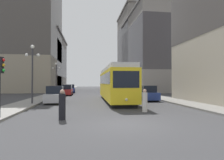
{
  "coord_description": "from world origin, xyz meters",
  "views": [
    {
      "loc": [
        -2.09,
        -9.77,
        2.17
      ],
      "look_at": [
        0.38,
        8.3,
        2.43
      ],
      "focal_mm": 30.4,
      "sensor_mm": 36.0,
      "label": 1
    }
  ],
  "objects_px": {
    "streetcar": "(115,83)",
    "traffic_light_near_left": "(0,71)",
    "parked_car_left_near": "(55,95)",
    "lamp_post_left_near": "(32,65)",
    "parked_car_left_mid": "(71,89)",
    "lamp_post_left_far": "(56,74)",
    "parked_car_right_far": "(147,93)",
    "parked_car_left_far": "(67,90)",
    "transit_bus": "(117,84)",
    "pedestrian_crossing_far": "(62,106)",
    "pedestrian_crossing_near": "(145,101)"
  },
  "relations": [
    {
      "from": "streetcar",
      "to": "traffic_light_near_left",
      "type": "height_order",
      "value": "streetcar"
    },
    {
      "from": "parked_car_left_near",
      "to": "lamp_post_left_near",
      "type": "xyz_separation_m",
      "value": [
        -1.9,
        -1.72,
        3.05
      ]
    },
    {
      "from": "parked_car_left_mid",
      "to": "lamp_post_left_far",
      "type": "relative_size",
      "value": 0.77
    },
    {
      "from": "parked_car_right_far",
      "to": "traffic_light_near_left",
      "type": "relative_size",
      "value": 1.37
    },
    {
      "from": "parked_car_right_far",
      "to": "lamp_post_left_near",
      "type": "distance_m",
      "value": 13.49
    },
    {
      "from": "parked_car_left_near",
      "to": "parked_car_left_mid",
      "type": "distance_m",
      "value": 20.52
    },
    {
      "from": "parked_car_left_near",
      "to": "parked_car_left_far",
      "type": "relative_size",
      "value": 0.94
    },
    {
      "from": "transit_bus",
      "to": "lamp_post_left_far",
      "type": "distance_m",
      "value": 13.91
    },
    {
      "from": "transit_bus",
      "to": "parked_car_left_near",
      "type": "bearing_deg",
      "value": -115.41
    },
    {
      "from": "pedestrian_crossing_far",
      "to": "traffic_light_near_left",
      "type": "distance_m",
      "value": 4.17
    },
    {
      "from": "pedestrian_crossing_far",
      "to": "transit_bus",
      "type": "bearing_deg",
      "value": -92.96
    },
    {
      "from": "parked_car_right_far",
      "to": "pedestrian_crossing_near",
      "type": "height_order",
      "value": "parked_car_right_far"
    },
    {
      "from": "lamp_post_left_near",
      "to": "parked_car_left_near",
      "type": "bearing_deg",
      "value": 42.16
    },
    {
      "from": "transit_bus",
      "to": "pedestrian_crossing_far",
      "type": "xyz_separation_m",
      "value": [
        -8.14,
        -29.74,
        -1.12
      ]
    },
    {
      "from": "transit_bus",
      "to": "parked_car_left_near",
      "type": "relative_size",
      "value": 2.86
    },
    {
      "from": "lamp_post_left_far",
      "to": "parked_car_left_mid",
      "type": "bearing_deg",
      "value": 75.48
    },
    {
      "from": "streetcar",
      "to": "lamp_post_left_far",
      "type": "distance_m",
      "value": 14.93
    },
    {
      "from": "streetcar",
      "to": "pedestrian_crossing_near",
      "type": "relative_size",
      "value": 8.38
    },
    {
      "from": "streetcar",
      "to": "lamp_post_left_far",
      "type": "height_order",
      "value": "lamp_post_left_far"
    },
    {
      "from": "parked_car_left_mid",
      "to": "pedestrian_crossing_far",
      "type": "xyz_separation_m",
      "value": [
        1.94,
        -30.23,
        -0.02
      ]
    },
    {
      "from": "pedestrian_crossing_far",
      "to": "lamp_post_left_near",
      "type": "distance_m",
      "value": 9.38
    },
    {
      "from": "pedestrian_crossing_near",
      "to": "pedestrian_crossing_far",
      "type": "relative_size",
      "value": 0.95
    },
    {
      "from": "traffic_light_near_left",
      "to": "lamp_post_left_far",
      "type": "height_order",
      "value": "lamp_post_left_far"
    },
    {
      "from": "parked_car_left_near",
      "to": "traffic_light_near_left",
      "type": "bearing_deg",
      "value": -103.07
    },
    {
      "from": "parked_car_left_near",
      "to": "traffic_light_near_left",
      "type": "height_order",
      "value": "traffic_light_near_left"
    },
    {
      "from": "parked_car_left_far",
      "to": "pedestrian_crossing_far",
      "type": "relative_size",
      "value": 2.66
    },
    {
      "from": "pedestrian_crossing_near",
      "to": "streetcar",
      "type": "bearing_deg",
      "value": -23.42
    },
    {
      "from": "parked_car_left_mid",
      "to": "traffic_light_near_left",
      "type": "distance_m",
      "value": 29.89
    },
    {
      "from": "parked_car_left_mid",
      "to": "lamp_post_left_far",
      "type": "xyz_separation_m",
      "value": [
        -1.9,
        -7.33,
        2.95
      ]
    },
    {
      "from": "parked_car_right_far",
      "to": "parked_car_left_mid",
      "type": "bearing_deg",
      "value": -57.2
    },
    {
      "from": "transit_bus",
      "to": "pedestrian_crossing_near",
      "type": "height_order",
      "value": "transit_bus"
    },
    {
      "from": "parked_car_left_far",
      "to": "streetcar",
      "type": "bearing_deg",
      "value": -60.0
    },
    {
      "from": "parked_car_left_far",
      "to": "traffic_light_near_left",
      "type": "height_order",
      "value": "traffic_light_near_left"
    },
    {
      "from": "transit_bus",
      "to": "lamp_post_left_near",
      "type": "bearing_deg",
      "value": -117.54
    },
    {
      "from": "parked_car_left_mid",
      "to": "pedestrian_crossing_near",
      "type": "distance_m",
      "value": 29.02
    },
    {
      "from": "parked_car_right_far",
      "to": "lamp_post_left_near",
      "type": "xyz_separation_m",
      "value": [
        -12.73,
        -3.24,
        3.05
      ]
    },
    {
      "from": "transit_bus",
      "to": "traffic_light_near_left",
      "type": "distance_m",
      "value": 31.57
    },
    {
      "from": "traffic_light_near_left",
      "to": "lamp_post_left_far",
      "type": "relative_size",
      "value": 0.64
    },
    {
      "from": "transit_bus",
      "to": "parked_car_right_far",
      "type": "height_order",
      "value": "transit_bus"
    },
    {
      "from": "parked_car_left_mid",
      "to": "parked_car_left_far",
      "type": "bearing_deg",
      "value": -92.23
    },
    {
      "from": "traffic_light_near_left",
      "to": "parked_car_left_far",
      "type": "bearing_deg",
      "value": 85.63
    },
    {
      "from": "parked_car_left_near",
      "to": "traffic_light_near_left",
      "type": "relative_size",
      "value": 1.26
    },
    {
      "from": "parked_car_left_far",
      "to": "pedestrian_crossing_near",
      "type": "bearing_deg",
      "value": -69.09
    },
    {
      "from": "parked_car_left_mid",
      "to": "traffic_light_near_left",
      "type": "relative_size",
      "value": 1.22
    },
    {
      "from": "parked_car_left_near",
      "to": "traffic_light_near_left",
      "type": "distance_m",
      "value": 9.62
    },
    {
      "from": "parked_car_left_mid",
      "to": "lamp_post_left_near",
      "type": "height_order",
      "value": "lamp_post_left_near"
    },
    {
      "from": "pedestrian_crossing_far",
      "to": "lamp_post_left_far",
      "type": "distance_m",
      "value": 23.4
    },
    {
      "from": "streetcar",
      "to": "parked_car_right_far",
      "type": "bearing_deg",
      "value": 6.79
    },
    {
      "from": "transit_bus",
      "to": "parked_car_left_far",
      "type": "distance_m",
      "value": 12.49
    },
    {
      "from": "pedestrian_crossing_far",
      "to": "traffic_light_near_left",
      "type": "relative_size",
      "value": 0.5
    }
  ]
}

